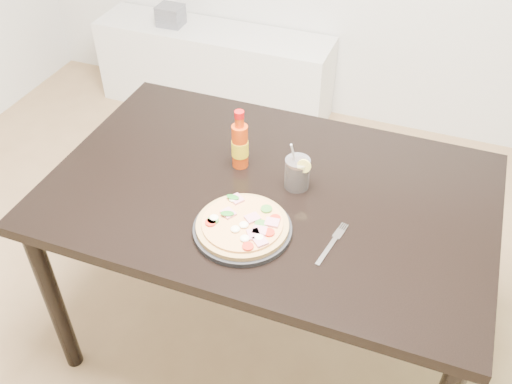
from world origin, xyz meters
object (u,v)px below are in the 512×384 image
(hot_sauce_bottle, at_px, (240,145))
(media_console, at_px, (214,69))
(cola_cup, at_px, (297,174))
(plate, at_px, (243,229))
(dining_table, at_px, (269,208))
(pizza, at_px, (243,225))
(fork, at_px, (333,243))

(hot_sauce_bottle, xyz_separation_m, media_console, (-0.74, 1.40, -0.58))
(cola_cup, bearing_deg, hot_sauce_bottle, 170.07)
(plate, distance_m, hot_sauce_bottle, 0.32)
(dining_table, relative_size, media_console, 1.00)
(dining_table, relative_size, cola_cup, 8.08)
(pizza, distance_m, cola_cup, 0.27)
(hot_sauce_bottle, relative_size, cola_cup, 1.21)
(dining_table, bearing_deg, media_console, 120.53)
(cola_cup, bearing_deg, pizza, -108.11)
(plate, xyz_separation_m, cola_cup, (0.08, 0.25, 0.04))
(fork, bearing_deg, media_console, 134.50)
(fork, bearing_deg, plate, -159.80)
(pizza, bearing_deg, fork, 10.16)
(dining_table, distance_m, plate, 0.23)
(dining_table, bearing_deg, fork, -33.46)
(dining_table, distance_m, media_console, 1.77)
(pizza, xyz_separation_m, fork, (0.26, 0.05, -0.02))
(dining_table, relative_size, hot_sauce_bottle, 6.68)
(fork, xyz_separation_m, media_console, (-1.12, 1.65, -0.50))
(pizza, height_order, cola_cup, cola_cup)
(plate, height_order, cola_cup, cola_cup)
(dining_table, bearing_deg, plate, -92.05)
(plate, height_order, fork, plate)
(pizza, height_order, media_console, pizza)
(hot_sauce_bottle, bearing_deg, pizza, -66.73)
(dining_table, xyz_separation_m, cola_cup, (0.08, 0.04, 0.13))
(plate, bearing_deg, hot_sauce_bottle, 113.06)
(plate, relative_size, fork, 1.53)
(hot_sauce_bottle, xyz_separation_m, cola_cup, (0.21, -0.04, -0.03))
(dining_table, xyz_separation_m, fork, (0.25, -0.17, 0.09))
(hot_sauce_bottle, bearing_deg, fork, -32.59)
(pizza, xyz_separation_m, media_console, (-0.87, 1.69, -0.53))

